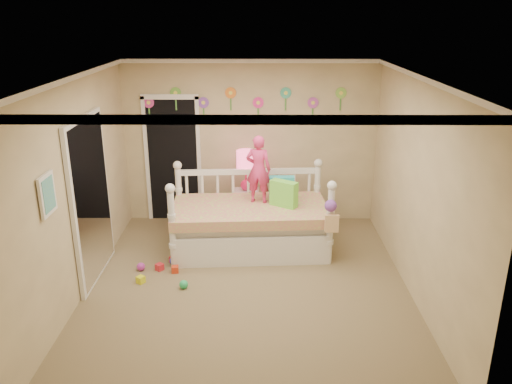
{
  "coord_description": "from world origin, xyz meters",
  "views": [
    {
      "loc": [
        0.14,
        -5.64,
        3.26
      ],
      "look_at": [
        0.1,
        0.6,
        1.05
      ],
      "focal_mm": 35.68,
      "sensor_mm": 36.0,
      "label": 1
    }
  ],
  "objects_px": {
    "child": "(258,169)",
    "table_lamp": "(246,164)",
    "nightstand": "(246,210)",
    "daybed": "(250,210)"
  },
  "relations": [
    {
      "from": "nightstand",
      "to": "table_lamp",
      "type": "height_order",
      "value": "table_lamp"
    },
    {
      "from": "child",
      "to": "table_lamp",
      "type": "bearing_deg",
      "value": -60.01
    },
    {
      "from": "nightstand",
      "to": "table_lamp",
      "type": "xyz_separation_m",
      "value": [
        0.0,
        -0.0,
        0.75
      ]
    },
    {
      "from": "daybed",
      "to": "nightstand",
      "type": "distance_m",
      "value": 0.78
    },
    {
      "from": "child",
      "to": "table_lamp",
      "type": "height_order",
      "value": "child"
    },
    {
      "from": "child",
      "to": "nightstand",
      "type": "distance_m",
      "value": 1.03
    },
    {
      "from": "daybed",
      "to": "table_lamp",
      "type": "xyz_separation_m",
      "value": [
        -0.07,
        0.72,
        0.46
      ]
    },
    {
      "from": "child",
      "to": "nightstand",
      "type": "xyz_separation_m",
      "value": [
        -0.19,
        0.57,
        -0.84
      ]
    },
    {
      "from": "daybed",
      "to": "table_lamp",
      "type": "relative_size",
      "value": 3.5
    },
    {
      "from": "child",
      "to": "nightstand",
      "type": "relative_size",
      "value": 1.52
    }
  ]
}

